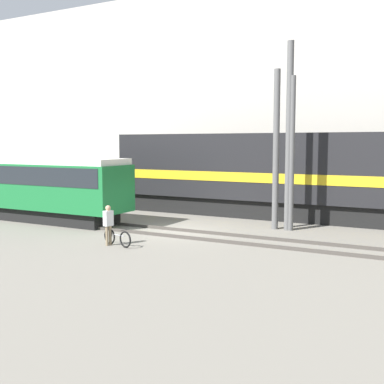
% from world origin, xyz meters
% --- Properties ---
extents(ground_plane, '(120.00, 120.00, 0.00)m').
position_xyz_m(ground_plane, '(0.00, 0.00, 0.00)').
color(ground_plane, slate).
extents(track_near, '(60.00, 1.50, 0.14)m').
position_xyz_m(track_near, '(0.00, -0.64, 0.07)').
color(track_near, '#47423D').
rests_on(track_near, ground).
extents(track_far, '(60.00, 1.51, 0.14)m').
position_xyz_m(track_far, '(0.00, 6.08, 0.07)').
color(track_far, '#47423D').
rests_on(track_far, ground).
extents(building_backdrop, '(48.99, 6.00, 14.41)m').
position_xyz_m(building_backdrop, '(0.00, 13.70, 7.21)').
color(building_backdrop, '#B7B2A8').
rests_on(building_backdrop, ground).
extents(freight_locomotive, '(20.54, 3.04, 5.12)m').
position_xyz_m(freight_locomotive, '(3.80, 6.08, 2.38)').
color(freight_locomotive, black).
rests_on(freight_locomotive, ground).
extents(streetcar, '(11.92, 2.54, 3.26)m').
position_xyz_m(streetcar, '(-8.68, -0.64, 1.87)').
color(streetcar, black).
rests_on(streetcar, ground).
extents(bicycle, '(1.57, 0.55, 0.71)m').
position_xyz_m(bicycle, '(-0.47, -3.83, 0.33)').
color(bicycle, black).
rests_on(bicycle, ground).
extents(person, '(0.30, 0.40, 1.59)m').
position_xyz_m(person, '(-0.86, -3.89, 0.96)').
color(person, '#8C7A5B').
rests_on(person, ground).
extents(utility_pole_left, '(0.29, 0.29, 7.36)m').
position_xyz_m(utility_pole_left, '(3.73, 2.72, 3.68)').
color(utility_pole_left, '#595959').
rests_on(utility_pole_left, ground).
extents(utility_pole_center, '(0.30, 0.30, 8.56)m').
position_xyz_m(utility_pole_center, '(4.33, 2.72, 4.28)').
color(utility_pole_center, '#595959').
rests_on(utility_pole_center, ground).
extents(utility_pole_right, '(0.26, 0.26, 7.03)m').
position_xyz_m(utility_pole_right, '(4.47, 2.72, 3.51)').
color(utility_pole_right, '#595959').
rests_on(utility_pole_right, ground).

